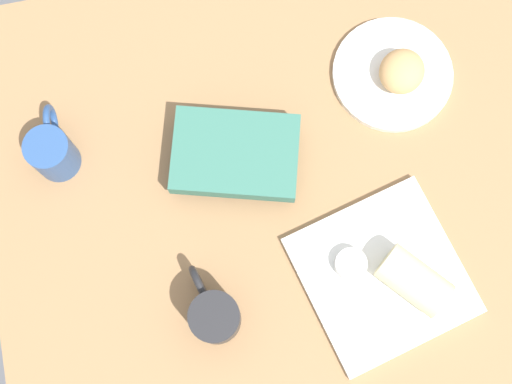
% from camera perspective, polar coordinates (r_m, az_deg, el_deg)
% --- Properties ---
extents(dining_table, '(1.10, 0.90, 0.04)m').
position_cam_1_polar(dining_table, '(1.32, 3.31, 0.33)').
color(dining_table, '#9E754C').
rests_on(dining_table, ground).
extents(round_plate, '(0.22, 0.22, 0.01)m').
position_cam_1_polar(round_plate, '(1.37, 10.55, 8.98)').
color(round_plate, white).
rests_on(round_plate, dining_table).
extents(scone_pastry, '(0.12, 0.12, 0.06)m').
position_cam_1_polar(scone_pastry, '(1.34, 11.26, 9.18)').
color(scone_pastry, tan).
rests_on(scone_pastry, round_plate).
extents(square_plate, '(0.31, 0.31, 0.02)m').
position_cam_1_polar(square_plate, '(1.28, 9.78, -6.39)').
color(square_plate, white).
rests_on(square_plate, dining_table).
extents(sauce_cup, '(0.05, 0.05, 0.02)m').
position_cam_1_polar(sauce_cup, '(1.25, 7.37, -5.58)').
color(sauce_cup, silver).
rests_on(sauce_cup, square_plate).
extents(breakfast_wrap, '(0.13, 0.13, 0.07)m').
position_cam_1_polar(breakfast_wrap, '(1.24, 12.17, -6.73)').
color(breakfast_wrap, beige).
rests_on(breakfast_wrap, square_plate).
extents(book_stack, '(0.25, 0.20, 0.07)m').
position_cam_1_polar(book_stack, '(1.27, -1.75, 2.84)').
color(book_stack, '#33477F').
rests_on(book_stack, dining_table).
extents(coffee_mug, '(0.08, 0.13, 0.10)m').
position_cam_1_polar(coffee_mug, '(1.31, -15.54, 3.07)').
color(coffee_mug, '#2D518C').
rests_on(coffee_mug, dining_table).
extents(second_mug, '(0.08, 0.13, 0.10)m').
position_cam_1_polar(second_mug, '(1.21, -3.28, -9.55)').
color(second_mug, '#262628').
rests_on(second_mug, dining_table).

